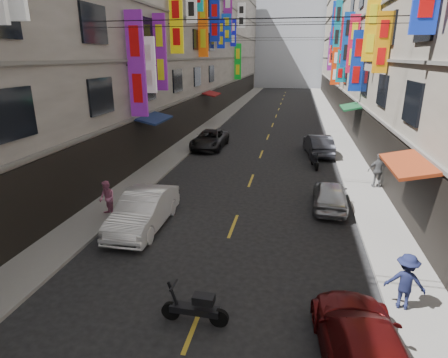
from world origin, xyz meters
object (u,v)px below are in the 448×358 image
at_px(car_right_mid, 330,195).
at_px(scooter_crossing, 196,308).
at_px(car_right_far, 318,145).
at_px(scooter_far_right, 315,161).
at_px(car_left_far, 210,140).
at_px(car_left_mid, 144,210).
at_px(pedestrian_lfar, 107,199).
at_px(pedestrian_rfar, 378,171).
at_px(pedestrian_rnear, 406,281).
at_px(car_right_near, 364,348).

bearing_deg(car_right_mid, scooter_crossing, 67.68).
bearing_deg(car_right_far, scooter_far_right, 76.62).
height_order(car_left_far, car_right_mid, car_left_far).
relative_size(scooter_crossing, car_right_mid, 0.48).
bearing_deg(scooter_crossing, car_left_mid, 36.16).
height_order(pedestrian_lfar, pedestrian_rfar, pedestrian_rfar).
bearing_deg(scooter_far_right, pedestrian_rnear, 88.83).
distance_m(scooter_crossing, pedestrian_rfar, 13.51).
bearing_deg(car_right_mid, car_left_far, -50.04).
distance_m(scooter_crossing, car_left_far, 19.48).
relative_size(scooter_crossing, pedestrian_rnear, 1.13).
bearing_deg(car_right_near, pedestrian_rnear, -125.61).
xyz_separation_m(scooter_far_right, pedestrian_rnear, (1.83, -13.69, 0.47)).
relative_size(car_right_near, car_right_far, 1.03).
distance_m(car_left_far, car_right_mid, 13.09).
bearing_deg(car_left_far, car_right_mid, -51.02).
height_order(car_left_far, car_right_far, car_right_far).
height_order(car_right_far, pedestrian_rnear, pedestrian_rnear).
distance_m(scooter_crossing, scooter_far_right, 15.64).
distance_m(car_right_far, pedestrian_lfar, 15.85).
height_order(scooter_far_right, pedestrian_lfar, pedestrian_lfar).
bearing_deg(pedestrian_rnear, car_right_near, 71.46).
relative_size(scooter_far_right, pedestrian_rnear, 1.13).
xyz_separation_m(scooter_far_right, car_right_near, (0.43, -16.09, 0.21)).
distance_m(scooter_far_right, pedestrian_lfar, 13.06).
bearing_deg(scooter_far_right, car_left_far, -35.59).
height_order(car_left_mid, pedestrian_rfar, pedestrian_rfar).
bearing_deg(pedestrian_lfar, scooter_crossing, -8.67).
height_order(scooter_crossing, pedestrian_rfar, pedestrian_rfar).
distance_m(scooter_crossing, pedestrian_lfar, 7.91).
xyz_separation_m(scooter_crossing, pedestrian_lfar, (-5.42, 5.75, 0.44)).
xyz_separation_m(scooter_far_right, car_right_far, (0.34, 3.34, 0.28)).
bearing_deg(car_right_near, car_right_far, -95.12).
distance_m(scooter_crossing, car_right_far, 18.97).
relative_size(car_right_far, pedestrian_rnear, 2.74).
bearing_deg(car_left_mid, scooter_far_right, 54.43).
bearing_deg(pedestrian_rnear, scooter_crossing, 27.64).
relative_size(scooter_crossing, scooter_far_right, 1.00).
distance_m(pedestrian_lfar, pedestrian_rfar, 13.43).
distance_m(car_right_mid, car_right_far, 9.88).
distance_m(car_left_mid, pedestrian_rfar, 12.11).
bearing_deg(car_left_far, car_left_mid, -86.66).
bearing_deg(pedestrian_rfar, car_right_mid, 43.58).
bearing_deg(car_right_mid, car_right_near, 92.31).
relative_size(scooter_far_right, car_right_far, 0.41).
height_order(scooter_crossing, pedestrian_lfar, pedestrian_lfar).
relative_size(scooter_crossing, car_left_far, 0.38).
bearing_deg(pedestrian_rfar, car_right_near, 72.02).
height_order(scooter_far_right, car_left_mid, car_left_mid).
bearing_deg(pedestrian_lfar, car_right_far, 92.03).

